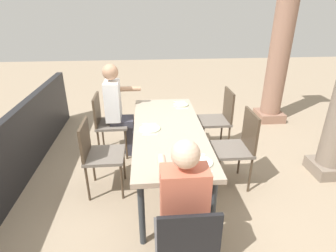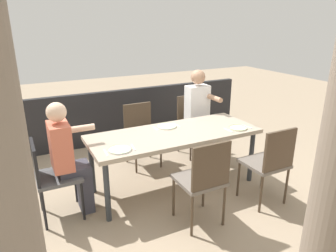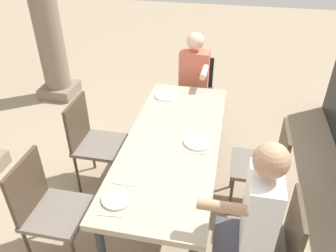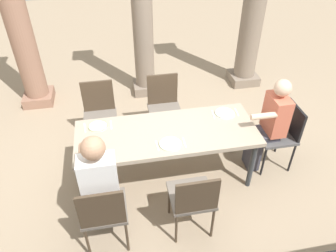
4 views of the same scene
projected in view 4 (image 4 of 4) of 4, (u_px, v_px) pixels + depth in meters
ground_plane at (167, 176)px, 4.13m from camera, size 16.00×16.00×0.00m
dining_table at (167, 136)px, 3.72m from camera, size 2.07×0.81×0.73m
chair_west_north at (100, 111)px, 4.32m from camera, size 0.44×0.44×0.94m
chair_west_south at (103, 211)px, 3.05m from camera, size 0.44×0.44×0.91m
chair_mid_north at (164, 104)px, 4.45m from camera, size 0.44×0.44×0.95m
chair_mid_south at (193, 198)px, 3.19m from camera, size 0.44×0.44×0.88m
chair_head_east at (282, 131)px, 4.02m from camera, size 0.44×0.44×0.88m
diner_woman_green at (100, 184)px, 3.07m from camera, size 0.35×0.50×1.34m
diner_man_white at (269, 124)px, 3.90m from camera, size 0.49×0.35×1.26m
stone_column_near at (15, 16)px, 4.60m from camera, size 0.47×0.47×2.97m
stone_column_centre at (142, 6)px, 4.85m from camera, size 0.42×0.42×3.02m
plate_0 at (98, 126)px, 3.75m from camera, size 0.23×0.23×0.02m
fork_0 at (85, 128)px, 3.73m from camera, size 0.03×0.17×0.01m
spoon_0 at (111, 125)px, 3.77m from camera, size 0.02×0.17×0.01m
plate_1 at (171, 144)px, 3.50m from camera, size 0.25×0.25×0.02m
fork_1 at (157, 146)px, 3.48m from camera, size 0.02×0.17×0.01m
spoon_1 at (184, 142)px, 3.53m from camera, size 0.02×0.17×0.01m
plate_2 at (225, 113)px, 3.95m from camera, size 0.25×0.25×0.02m
fork_2 at (213, 115)px, 3.94m from camera, size 0.04×0.17×0.01m
spoon_2 at (237, 112)px, 3.98m from camera, size 0.03×0.17×0.01m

